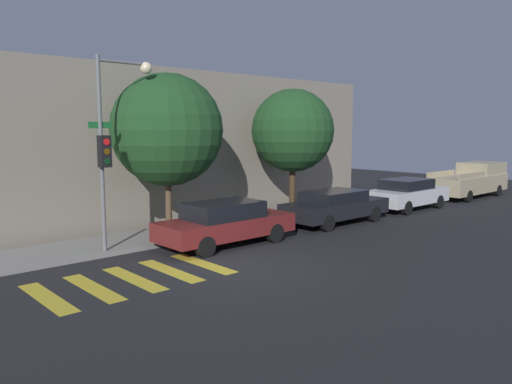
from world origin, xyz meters
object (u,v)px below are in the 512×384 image
object	(u,v)px
sedan_middle	(335,206)
traffic_light_pole	(113,131)
sedan_near_corner	(225,222)
pickup_truck	(471,180)
tree_midblock	(293,131)
tree_near_corner	(167,130)
sedan_far_end	(407,193)

from	to	relation	value
sedan_middle	traffic_light_pole	bearing A→B (deg)	171.56
traffic_light_pole	sedan_near_corner	bearing A→B (deg)	-22.39
sedan_near_corner	pickup_truck	bearing A→B (deg)	0.00
sedan_near_corner	tree_midblock	xyz separation A→B (m)	(5.16, 2.01, 2.88)
traffic_light_pole	tree_near_corner	world-z (taller)	traffic_light_pole
sedan_middle	pickup_truck	world-z (taller)	pickup_truck
sedan_near_corner	sedan_far_end	distance (m)	10.69
sedan_near_corner	sedan_middle	xyz separation A→B (m)	(5.48, 0.00, -0.03)
sedan_near_corner	pickup_truck	distance (m)	17.17
sedan_near_corner	tree_midblock	distance (m)	6.24
traffic_light_pole	tree_midblock	xyz separation A→B (m)	(8.24, 0.74, -0.01)
sedan_far_end	tree_near_corner	xyz separation A→B (m)	(-11.50, 2.01, 2.90)
traffic_light_pole	sedan_middle	world-z (taller)	traffic_light_pole
pickup_truck	tree_near_corner	world-z (taller)	tree_near_corner
sedan_near_corner	tree_near_corner	size ratio (longest dim) A/B	0.82
sedan_far_end	sedan_middle	bearing A→B (deg)	180.00
tree_near_corner	tree_midblock	size ratio (longest dim) A/B	1.04
tree_near_corner	tree_midblock	bearing A→B (deg)	0.00
traffic_light_pole	sedan_middle	xyz separation A→B (m)	(8.56, -1.27, -2.92)
tree_near_corner	traffic_light_pole	bearing A→B (deg)	-161.92
pickup_truck	tree_midblock	bearing A→B (deg)	170.49
sedan_near_corner	sedan_middle	size ratio (longest dim) A/B	0.97
sedan_middle	sedan_far_end	bearing A→B (deg)	-0.00
sedan_middle	pickup_truck	bearing A→B (deg)	0.00
traffic_light_pole	sedan_far_end	world-z (taller)	traffic_light_pole
tree_near_corner	tree_midblock	distance (m)	5.97
sedan_far_end	traffic_light_pole	bearing A→B (deg)	174.73
sedan_near_corner	tree_near_corner	bearing A→B (deg)	112.01
sedan_far_end	sedan_near_corner	bearing A→B (deg)	180.00
sedan_near_corner	sedan_far_end	xyz separation A→B (m)	(10.69, -0.00, 0.01)
sedan_middle	sedan_near_corner	bearing A→B (deg)	180.00
sedan_middle	tree_midblock	distance (m)	3.55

